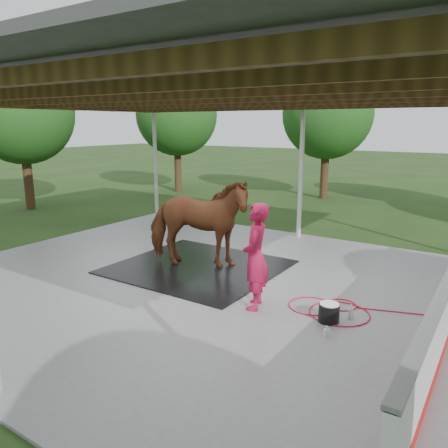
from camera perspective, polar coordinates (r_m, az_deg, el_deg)
The scene contains 12 objects.
ground at distance 9.51m, azimuth -1.98°, elevation -7.84°, with size 100.00×100.00×0.00m, color #1E3814.
concrete_slab at distance 9.51m, azimuth -1.98°, elevation -7.69°, with size 12.00×10.00×0.05m, color slate.
pavilion_structure at distance 8.91m, azimuth -2.18°, elevation 16.74°, with size 12.60×10.60×4.05m.
dasher_board at distance 7.78m, azimuth 27.27°, elevation -9.52°, with size 0.16×8.00×1.15m.
tree_belt at distance 9.49m, azimuth 2.63°, elevation 15.43°, with size 28.00×28.00×5.80m.
rubber_mat at distance 10.43m, azimuth -3.43°, elevation -5.59°, with size 3.67×3.44×0.03m, color black.
horse at distance 10.14m, azimuth -3.51°, elevation 0.13°, with size 1.14×2.49×2.10m, color brown.
handler at distance 7.94m, azimuth 4.14°, elevation -4.24°, with size 0.72×0.47×1.96m, color #AC123C.
wash_bucket at distance 7.85m, azimuth 13.55°, elevation -11.15°, with size 0.36×0.36×0.33m.
soap_bottle_a at distance 8.08m, azimuth 16.26°, elevation -10.92°, with size 0.10×0.10×0.25m, color silver.
soap_bottle_b at distance 7.38m, azimuth 13.29°, elevation -13.44°, with size 0.08×0.08×0.18m, color #338CD8.
hose_coil at distance 8.37m, azimuth 13.80°, elevation -10.78°, with size 2.40×1.37×0.02m.
Camera 1 is at (5.16, -7.24, 3.38)m, focal length 35.00 mm.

